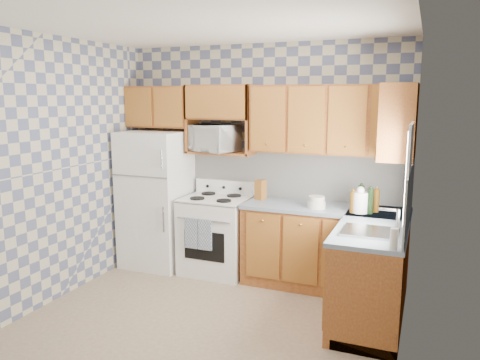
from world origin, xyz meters
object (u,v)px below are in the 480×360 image
at_px(microwave, 213,138).
at_px(refrigerator, 156,199).
at_px(electric_kettle, 360,202).
at_px(stove_body, 216,236).

bearing_deg(microwave, refrigerator, -150.37).
xyz_separation_m(refrigerator, microwave, (0.72, 0.14, 0.77)).
height_order(refrigerator, electric_kettle, refrigerator).
relative_size(stove_body, electric_kettle, 4.24).
xyz_separation_m(refrigerator, electric_kettle, (2.49, -0.09, 0.19)).
relative_size(microwave, electric_kettle, 2.70).
relative_size(stove_body, microwave, 1.57).
bearing_deg(electric_kettle, microwave, 172.50).
relative_size(refrigerator, stove_body, 1.87).
bearing_deg(microwave, electric_kettle, 10.76).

